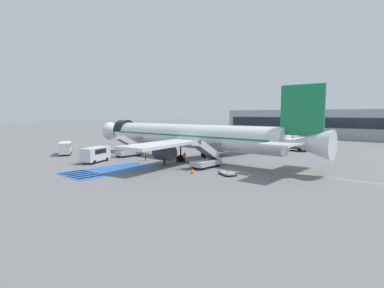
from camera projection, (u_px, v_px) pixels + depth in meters
The scene contains 23 objects.
ground_plane at pixel (190, 160), 50.09m from camera, with size 600.00×600.00×0.00m, color slate.
apron_leadline_yellow at pixel (186, 159), 51.97m from camera, with size 0.20×79.79×0.01m, color gold.
apron_stand_patch_blue at pixel (110, 171), 40.95m from camera, with size 6.81×12.40×0.01m, color #2856A8.
apron_walkway_bar_0 at pixel (72, 172), 40.08m from camera, with size 0.44×3.60×0.01m, color silver.
apron_walkway_bar_1 at pixel (76, 173), 39.27m from camera, with size 0.44×3.60×0.01m, color silver.
apron_walkway_bar_2 at pixel (81, 174), 38.47m from camera, with size 0.44×3.60×0.01m, color silver.
apron_walkway_bar_3 at pixel (86, 176), 37.66m from camera, with size 0.44×3.60×0.01m, color silver.
apron_walkway_bar_4 at pixel (90, 177), 36.86m from camera, with size 0.44×3.60×0.01m, color silver.
airliner at pixel (188, 136), 51.18m from camera, with size 46.29×31.70×11.47m.
boarding_stairs_forward at pixel (129, 151), 54.80m from camera, with size 2.35×5.29×4.09m.
boarding_stairs_aft at pixel (206, 161), 43.22m from camera, with size 2.35×5.29×4.15m.
fuel_tanker at pixel (287, 141), 64.31m from camera, with size 9.15×3.06×3.60m.
service_van_0 at pixel (65, 147), 56.97m from camera, with size 5.65×4.36×2.35m.
service_van_1 at pixel (95, 153), 47.92m from camera, with size 3.88×5.55×2.40m.
baggage_cart at pixel (227, 173), 38.00m from camera, with size 3.00×2.53×0.87m.
ground_crew_0 at pixel (146, 154), 49.61m from camera, with size 0.49×0.40×1.87m.
ground_crew_1 at pixel (164, 158), 45.53m from camera, with size 0.36×0.48×1.70m.
ground_crew_2 at pixel (184, 157), 47.07m from camera, with size 0.47×0.33×1.72m.
ground_crew_3 at pixel (176, 156), 48.13m from camera, with size 0.49×0.40×1.77m.
traffic_cone_0 at pixel (193, 171), 38.83m from camera, with size 0.63×0.63×0.69m.
traffic_cone_1 at pixel (139, 162), 46.27m from camera, with size 0.50×0.50×0.56m.
traffic_cone_2 at pixel (250, 175), 36.53m from camera, with size 0.52×0.52×0.57m.
terminal_building at pixel (360, 124), 92.50m from camera, with size 89.78×12.10×9.12m.
Camera 1 is at (33.69, -36.35, 7.74)m, focal length 28.00 mm.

